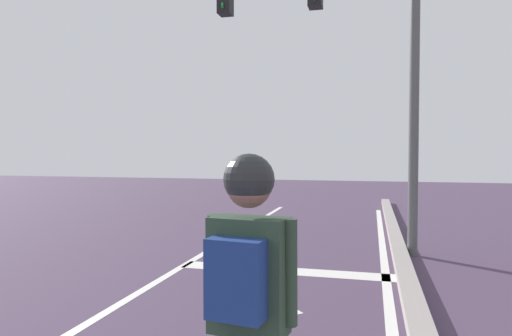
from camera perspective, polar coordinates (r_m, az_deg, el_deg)
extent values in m
cube|color=silver|center=(5.05, -20.76, -18.02)|extent=(0.12, 20.00, 0.01)
cube|color=silver|center=(6.71, 3.74, -12.83)|extent=(3.10, 0.40, 0.01)
cube|color=silver|center=(5.10, 1.84, -17.67)|extent=(0.71, 0.71, 0.01)
cube|color=#2C4230|center=(2.19, -0.89, -13.40)|extent=(0.39, 0.23, 0.55)
cylinder|color=#2C4230|center=(2.29, -5.14, -12.08)|extent=(0.07, 0.10, 0.50)
cylinder|color=#2C4230|center=(2.15, 4.30, -13.03)|extent=(0.07, 0.09, 0.50)
sphere|color=#8F6050|center=(2.12, -0.90, -2.17)|extent=(0.22, 0.22, 0.22)
sphere|color=#26292A|center=(2.12, -0.90, -1.44)|extent=(0.24, 0.24, 0.24)
cube|color=navy|center=(2.06, -2.45, -13.80)|extent=(0.28, 0.17, 0.36)
cylinder|color=#535755|center=(7.96, 19.35, 8.54)|extent=(0.16, 0.16, 5.29)
cylinder|color=green|center=(8.56, -4.23, 19.78)|extent=(0.02, 0.10, 0.10)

